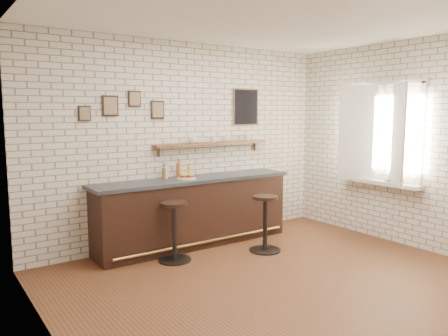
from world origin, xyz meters
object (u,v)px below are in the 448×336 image
at_px(bitters_bottle_white, 166,172).
at_px(shelf_cup_d, 247,138).
at_px(bar_stool_right, 265,222).
at_px(book_lower, 393,182).
at_px(sandwich_plate, 186,178).
at_px(bitters_bottle_amber, 179,170).
at_px(condiment_bottle_yellow, 189,171).
at_px(shelf_cup_c, 227,138).
at_px(bitters_bottle_brown, 164,173).
at_px(shelf_cup_b, 214,140).
at_px(shelf_cup_a, 193,140).
at_px(book_upper, 393,181).
at_px(bar_stool_left, 174,230).
at_px(ciabatta_sandwich, 187,176).
at_px(bar_counter, 195,211).

relative_size(bitters_bottle_white, shelf_cup_d, 2.00).
bearing_deg(bar_stool_right, shelf_cup_d, 65.67).
bearing_deg(book_lower, sandwich_plate, 130.27).
relative_size(bitters_bottle_amber, condiment_bottle_yellow, 1.47).
height_order(sandwich_plate, bitters_bottle_amber, bitters_bottle_amber).
bearing_deg(shelf_cup_c, sandwich_plate, 117.68).
bearing_deg(condiment_bottle_yellow, bitters_bottle_brown, 180.00).
height_order(shelf_cup_b, book_lower, shelf_cup_b).
relative_size(sandwich_plate, bitters_bottle_amber, 1.03).
relative_size(shelf_cup_a, book_upper, 0.64).
xyz_separation_m(condiment_bottle_yellow, bar_stool_left, (-0.61, -0.65, -0.66)).
distance_m(sandwich_plate, shelf_cup_a, 0.64).
xyz_separation_m(ciabatta_sandwich, condiment_bottle_yellow, (0.16, 0.21, 0.03)).
relative_size(bitters_bottle_brown, bitters_bottle_white, 0.89).
bearing_deg(shelf_cup_d, shelf_cup_c, 172.29).
xyz_separation_m(sandwich_plate, bitters_bottle_brown, (-0.25, 0.21, 0.07)).
bearing_deg(book_lower, shelf_cup_a, 123.95).
xyz_separation_m(shelf_cup_c, book_lower, (1.71, -1.84, -0.61)).
distance_m(sandwich_plate, bar_stool_right, 1.29).
height_order(bar_stool_right, shelf_cup_c, shelf_cup_c).
height_order(shelf_cup_c, shelf_cup_d, shelf_cup_c).
bearing_deg(bar_counter, condiment_bottle_yellow, 83.86).
xyz_separation_m(sandwich_plate, book_lower, (2.60, -1.61, -0.07)).
xyz_separation_m(bitters_bottle_white, shelf_cup_a, (0.48, 0.02, 0.45)).
distance_m(ciabatta_sandwich, condiment_bottle_yellow, 0.27).
distance_m(bar_stool_left, book_lower, 3.30).
relative_size(ciabatta_sandwich, book_lower, 0.94).
height_order(bar_counter, book_lower, bar_counter).
bearing_deg(bar_counter, book_lower, -33.85).
distance_m(ciabatta_sandwich, bitters_bottle_amber, 0.22).
bearing_deg(bitters_bottle_white, bitters_bottle_brown, 180.00).
bearing_deg(shelf_cup_d, shelf_cup_b, 172.29).
relative_size(bar_counter, ciabatta_sandwich, 13.88).
bearing_deg(book_lower, shelf_cup_b, 118.93).
distance_m(shelf_cup_a, shelf_cup_b, 0.38).
relative_size(bar_stool_left, shelf_cup_a, 5.95).
bearing_deg(sandwich_plate, bar_stool_left, -135.16).
bearing_deg(shelf_cup_a, book_upper, -38.37).
relative_size(bitters_bottle_amber, book_lower, 1.15).
relative_size(shelf_cup_d, book_lower, 0.47).
relative_size(sandwich_plate, shelf_cup_d, 2.51).
relative_size(bar_stool_left, shelf_cup_c, 5.98).
height_order(bitters_bottle_amber, bar_stool_right, bitters_bottle_amber).
bearing_deg(shelf_cup_c, bar_counter, 118.43).
bearing_deg(ciabatta_sandwich, shelf_cup_d, 10.24).
relative_size(bitters_bottle_brown, shelf_cup_d, 1.78).
distance_m(sandwich_plate, book_lower, 3.06).
bearing_deg(ciabatta_sandwich, condiment_bottle_yellow, 52.06).
height_order(condiment_bottle_yellow, shelf_cup_d, shelf_cup_d).
xyz_separation_m(ciabatta_sandwich, bar_stool_left, (-0.45, -0.44, -0.63)).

